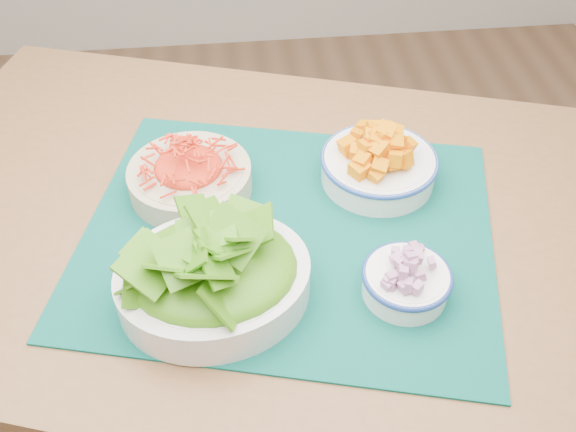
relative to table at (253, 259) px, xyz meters
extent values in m
cube|color=brown|center=(0.00, 0.00, 0.08)|extent=(1.33, 1.09, 0.04)
cylinder|color=brown|center=(-0.39, 0.47, -0.29)|extent=(0.06, 0.06, 0.71)
cylinder|color=brown|center=(0.59, 0.15, -0.29)|extent=(0.06, 0.06, 0.71)
cube|color=#01342E|center=(0.05, -0.05, 0.11)|extent=(0.68, 0.61, 0.00)
cylinder|color=#C8B895|center=(-0.09, 0.06, 0.13)|extent=(0.25, 0.25, 0.04)
ellipsoid|color=#FC411F|center=(-0.09, 0.06, 0.16)|extent=(0.16, 0.16, 0.03)
cylinder|color=white|center=(0.20, 0.05, 0.13)|extent=(0.20, 0.20, 0.04)
torus|color=#204094|center=(0.20, 0.05, 0.15)|extent=(0.18, 0.18, 0.01)
ellipsoid|color=orange|center=(0.20, 0.05, 0.17)|extent=(0.15, 0.15, 0.04)
ellipsoid|color=#276B08|center=(-0.06, -0.16, 0.19)|extent=(0.22, 0.19, 0.07)
cylinder|color=white|center=(0.19, -0.18, 0.13)|extent=(0.12, 0.12, 0.04)
torus|color=navy|center=(0.19, -0.18, 0.14)|extent=(0.12, 0.12, 0.01)
ellipsoid|color=#7D1F57|center=(0.19, -0.18, 0.16)|extent=(0.10, 0.10, 0.02)
camera|label=1|loc=(-0.02, -0.69, 0.77)|focal=40.00mm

